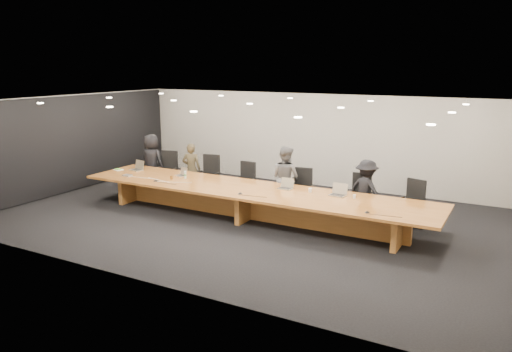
{
  "coord_description": "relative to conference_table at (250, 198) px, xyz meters",
  "views": [
    {
      "loc": [
        5.7,
        -10.08,
        3.67
      ],
      "look_at": [
        0.0,
        0.3,
        1.0
      ],
      "focal_mm": 35.0,
      "sensor_mm": 36.0,
      "label": 1
    }
  ],
  "objects": [
    {
      "name": "laptop_a",
      "position": [
        -3.84,
        0.29,
        0.37
      ],
      "size": [
        0.41,
        0.33,
        0.28
      ],
      "primitive_type": null,
      "rotation": [
        0.0,
        0.0,
        -0.21
      ],
      "color": "tan",
      "rests_on": "conference_table"
    },
    {
      "name": "person_c",
      "position": [
        0.39,
        1.15,
        0.3
      ],
      "size": [
        0.92,
        0.79,
        1.64
      ],
      "primitive_type": "imported",
      "rotation": [
        0.0,
        0.0,
        2.91
      ],
      "color": "#4D4D4F",
      "rests_on": "ground"
    },
    {
      "name": "laptop_d",
      "position": [
        0.75,
        0.37,
        0.36
      ],
      "size": [
        0.35,
        0.26,
        0.26
      ],
      "primitive_type": null,
      "rotation": [
        0.0,
        0.0,
        -0.06
      ],
      "color": "tan",
      "rests_on": "conference_table"
    },
    {
      "name": "left_wall_panel",
      "position": [
        -5.94,
        0.0,
        0.85
      ],
      "size": [
        0.08,
        7.84,
        2.74
      ],
      "primitive_type": "cube",
      "color": "black",
      "rests_on": "ground"
    },
    {
      "name": "person_a",
      "position": [
        -4.09,
        1.26,
        0.3
      ],
      "size": [
        0.8,
        0.52,
        1.63
      ],
      "primitive_type": "imported",
      "rotation": [
        0.0,
        0.0,
        3.14
      ],
      "color": "black",
      "rests_on": "ground"
    },
    {
      "name": "person_d",
      "position": [
        2.48,
        1.23,
        0.22
      ],
      "size": [
        1.09,
        0.85,
        1.47
      ],
      "primitive_type": "imported",
      "rotation": [
        0.0,
        0.0,
        2.77
      ],
      "color": "black",
      "rests_on": "ground"
    },
    {
      "name": "back_wall",
      "position": [
        0.0,
        4.0,
        0.88
      ],
      "size": [
        12.0,
        0.02,
        2.8
      ],
      "primitive_type": "cube",
      "color": "silver",
      "rests_on": "ground"
    },
    {
      "name": "chair_mid_left",
      "position": [
        -0.93,
        1.33,
        0.02
      ],
      "size": [
        0.56,
        0.56,
        1.09
      ],
      "primitive_type": null,
      "rotation": [
        0.0,
        0.0,
        0.01
      ],
      "color": "black",
      "rests_on": "ground"
    },
    {
      "name": "ground",
      "position": [
        0.0,
        0.0,
        -0.52
      ],
      "size": [
        12.0,
        12.0,
        0.0
      ],
      "primitive_type": "plane",
      "color": "black",
      "rests_on": "ground"
    },
    {
      "name": "mic_center",
      "position": [
        0.04,
        -0.53,
        0.24
      ],
      "size": [
        0.13,
        0.13,
        0.03
      ],
      "primitive_type": "cone",
      "rotation": [
        0.0,
        0.0,
        0.19
      ],
      "color": "black",
      "rests_on": "conference_table"
    },
    {
      "name": "water_bottle",
      "position": [
        -2.01,
        0.12,
        0.33
      ],
      "size": [
        0.08,
        0.08,
        0.19
      ],
      "primitive_type": "cylinder",
      "rotation": [
        0.0,
        0.0,
        0.4
      ],
      "color": "#AABAB4",
      "rests_on": "conference_table"
    },
    {
      "name": "chair_left",
      "position": [
        -2.08,
        1.29,
        0.07
      ],
      "size": [
        0.7,
        0.7,
        1.19
      ],
      "primitive_type": null,
      "rotation": [
        0.0,
        0.0,
        0.17
      ],
      "color": "black",
      "rests_on": "ground"
    },
    {
      "name": "chair_mid_right",
      "position": [
        0.78,
        1.28,
        0.03
      ],
      "size": [
        0.63,
        0.63,
        1.09
      ],
      "primitive_type": null,
      "rotation": [
        0.0,
        0.0,
        0.14
      ],
      "color": "black",
      "rests_on": "ground"
    },
    {
      "name": "mic_right",
      "position": [
        3.04,
        -0.58,
        0.24
      ],
      "size": [
        0.11,
        0.11,
        0.03
      ],
      "primitive_type": "cone",
      "rotation": [
        0.0,
        0.0,
        0.06
      ],
      "color": "black",
      "rests_on": "conference_table"
    },
    {
      "name": "laptop_b",
      "position": [
        -2.31,
        0.31,
        0.35
      ],
      "size": [
        0.35,
        0.31,
        0.23
      ],
      "primitive_type": null,
      "rotation": [
        0.0,
        0.0,
        -0.38
      ],
      "color": "#C5B397",
      "rests_on": "conference_table"
    },
    {
      "name": "lime_gadget",
      "position": [
        -4.3,
        0.06,
        0.26
      ],
      "size": [
        0.17,
        0.11,
        0.03
      ],
      "primitive_type": "cube",
      "rotation": [
        0.0,
        0.0,
        -0.09
      ],
      "color": "#55BC32",
      "rests_on": "notepad"
    },
    {
      "name": "chair_far_left",
      "position": [
        -3.51,
        1.22,
        0.07
      ],
      "size": [
        0.72,
        0.72,
        1.19
      ],
      "primitive_type": null,
      "rotation": [
        0.0,
        0.0,
        0.22
      ],
      "color": "black",
      "rests_on": "ground"
    },
    {
      "name": "person_b",
      "position": [
        -2.63,
        1.24,
        0.22
      ],
      "size": [
        0.63,
        0.52,
        1.48
      ],
      "primitive_type": "imported",
      "rotation": [
        0.0,
        0.0,
        3.49
      ],
      "color": "#302A1A",
      "rests_on": "ground"
    },
    {
      "name": "chair_far_right",
      "position": [
        3.51,
        1.23,
        0.04
      ],
      "size": [
        0.72,
        0.72,
        1.11
      ],
      "primitive_type": null,
      "rotation": [
        0.0,
        0.0,
        -0.34
      ],
      "color": "black",
      "rests_on": "ground"
    },
    {
      "name": "paper_cup_near",
      "position": [
        1.4,
        0.37,
        0.28
      ],
      "size": [
        0.08,
        0.08,
        0.1
      ],
      "primitive_type": "cone",
      "rotation": [
        0.0,
        0.0,
        0.01
      ],
      "color": "silver",
      "rests_on": "conference_table"
    },
    {
      "name": "chair_right",
      "position": [
        2.3,
        1.32,
        0.03
      ],
      "size": [
        0.63,
        0.63,
        1.11
      ],
      "primitive_type": null,
      "rotation": [
        0.0,
        0.0,
        0.13
      ],
      "color": "black",
      "rests_on": "ground"
    },
    {
      "name": "conference_table",
      "position": [
        0.0,
        0.0,
        0.0
      ],
      "size": [
        9.0,
        1.8,
        0.75
      ],
      "color": "brown",
      "rests_on": "ground"
    },
    {
      "name": "laptop_e",
      "position": [
        2.07,
        0.37,
        0.37
      ],
      "size": [
        0.39,
        0.3,
        0.28
      ],
      "primitive_type": null,
      "rotation": [
        0.0,
        0.0,
        -0.11
      ],
      "color": "tan",
      "rests_on": "conference_table"
    },
    {
      "name": "amber_mug",
      "position": [
        -2.26,
        -0.13,
        0.28
      ],
      "size": [
        0.08,
        0.08,
        0.09
      ],
      "primitive_type": "cylinder",
      "rotation": [
        0.0,
        0.0,
        0.12
      ],
      "color": "brown",
      "rests_on": "conference_table"
    },
    {
      "name": "notepad",
      "position": [
        -4.31,
        0.08,
        0.24
      ],
      "size": [
        0.31,
        0.27,
        0.02
      ],
      "primitive_type": "cube",
      "rotation": [
        0.0,
        0.0,
        -0.29
      ],
      "color": "silver",
      "rests_on": "conference_table"
    },
    {
      "name": "paper_cup_far",
      "position": [
        2.47,
        0.34,
        0.27
      ],
      "size": [
        0.09,
        0.09,
        0.08
      ],
      "primitive_type": "cone",
      "rotation": [
        0.0,
        0.0,
        -0.38
      ],
      "color": "silver",
      "rests_on": "conference_table"
    },
    {
      "name": "mic_left",
      "position": [
        -2.49,
        -0.49,
        0.25
      ],
      "size": [
        0.15,
        0.15,
        0.03
      ],
      "primitive_type": "cone",
      "rotation": [
        0.0,
        0.0,
        0.16
      ],
      "color": "black",
      "rests_on": "conference_table"
    },
    {
      "name": "av_box",
      "position": [
        -3.54,
        -0.39,
        0.25
      ],
      "size": [
        0.23,
        0.18,
        0.03
      ],
      "primitive_type": "cube",
      "rotation": [
        0.0,
        0.0,
        0.04
      ],
      "color": "silver",
      "rests_on": "conference_table"
    }
  ]
}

